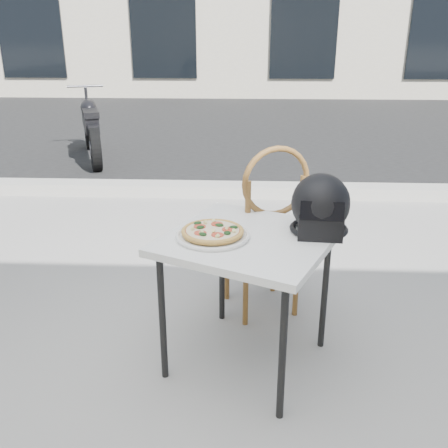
{
  "coord_description": "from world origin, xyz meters",
  "views": [
    {
      "loc": [
        0.39,
        -1.93,
        1.58
      ],
      "look_at": [
        0.29,
        0.24,
        0.74
      ],
      "focal_mm": 40.0,
      "sensor_mm": 36.0,
      "label": 1
    }
  ],
  "objects_px": {
    "plate": "(213,236)",
    "pizza": "(213,231)",
    "cafe_chair_main": "(267,223)",
    "cafe_table_main": "(249,248)",
    "helmet": "(320,207)",
    "motorcycle": "(91,129)"
  },
  "relations": [
    {
      "from": "cafe_table_main",
      "to": "plate",
      "type": "xyz_separation_m",
      "value": [
        -0.17,
        -0.03,
        0.07
      ]
    },
    {
      "from": "plate",
      "to": "cafe_chair_main",
      "type": "height_order",
      "value": "cafe_chair_main"
    },
    {
      "from": "plate",
      "to": "helmet",
      "type": "relative_size",
      "value": 1.2
    },
    {
      "from": "cafe_chair_main",
      "to": "motorcycle",
      "type": "height_order",
      "value": "cafe_chair_main"
    },
    {
      "from": "helmet",
      "to": "motorcycle",
      "type": "bearing_deg",
      "value": 124.16
    },
    {
      "from": "cafe_chair_main",
      "to": "cafe_table_main",
      "type": "bearing_deg",
      "value": 55.63
    },
    {
      "from": "helmet",
      "to": "cafe_chair_main",
      "type": "height_order",
      "value": "cafe_chair_main"
    },
    {
      "from": "cafe_table_main",
      "to": "cafe_chair_main",
      "type": "distance_m",
      "value": 0.49
    },
    {
      "from": "pizza",
      "to": "cafe_chair_main",
      "type": "bearing_deg",
      "value": 61.65
    },
    {
      "from": "cafe_chair_main",
      "to": "pizza",
      "type": "bearing_deg",
      "value": 39.83
    },
    {
      "from": "pizza",
      "to": "helmet",
      "type": "xyz_separation_m",
      "value": [
        0.5,
        0.09,
        0.09
      ]
    },
    {
      "from": "cafe_chair_main",
      "to": "motorcycle",
      "type": "bearing_deg",
      "value": -82.17
    },
    {
      "from": "cafe_table_main",
      "to": "motorcycle",
      "type": "height_order",
      "value": "motorcycle"
    },
    {
      "from": "plate",
      "to": "motorcycle",
      "type": "xyz_separation_m",
      "value": [
        -1.9,
        4.32,
        -0.3
      ]
    },
    {
      "from": "cafe_table_main",
      "to": "motorcycle",
      "type": "bearing_deg",
      "value": 115.7
    },
    {
      "from": "helmet",
      "to": "motorcycle",
      "type": "distance_m",
      "value": 4.87
    },
    {
      "from": "plate",
      "to": "pizza",
      "type": "relative_size",
      "value": 1.13
    },
    {
      "from": "pizza",
      "to": "motorcycle",
      "type": "relative_size",
      "value": 0.19
    },
    {
      "from": "pizza",
      "to": "motorcycle",
      "type": "height_order",
      "value": "motorcycle"
    },
    {
      "from": "pizza",
      "to": "motorcycle",
      "type": "distance_m",
      "value": 4.73
    },
    {
      "from": "plate",
      "to": "motorcycle",
      "type": "height_order",
      "value": "motorcycle"
    },
    {
      "from": "pizza",
      "to": "helmet",
      "type": "height_order",
      "value": "helmet"
    }
  ]
}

